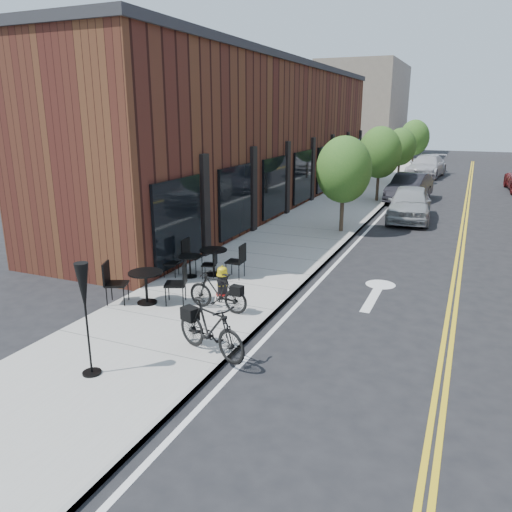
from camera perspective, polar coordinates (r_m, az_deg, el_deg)
The scene contains 18 objects.
ground at distance 12.37m, azimuth 2.16°, elevation -6.70°, with size 120.00×120.00×0.00m, color black.
sidewalk_near at distance 22.04m, azimuth 6.76°, elevation 3.60°, with size 4.00×70.00×0.12m, color #9E9B93.
building_near at distance 26.85m, azimuth 0.10°, elevation 13.35°, with size 5.00×28.00×7.00m, color #401B14.
bg_building_left at distance 59.88m, azimuth 12.18°, elevation 15.97°, with size 8.00×14.00×10.00m, color #726656.
tree_near_a at distance 20.31m, azimuth 10.01°, elevation 9.69°, with size 2.20×2.20×3.81m.
tree_near_b at distance 28.11m, azimuth 13.96°, elevation 11.41°, with size 2.30×2.30×3.98m.
tree_near_c at distance 36.02m, azimuth 16.18°, elevation 11.89°, with size 2.10×2.10×3.67m.
tree_near_d at distance 43.94m, azimuth 17.65°, elevation 12.77°, with size 2.40×2.40×4.11m.
fire_hydrant at distance 13.20m, azimuth -3.85°, elevation -2.89°, with size 0.39×0.39×0.81m.
bicycle_left at distance 12.16m, azimuth -4.39°, elevation -4.07°, with size 0.46×1.62×0.97m, color black.
bicycle_right at distance 9.98m, azimuth -5.22°, elevation -8.25°, with size 0.53×1.89×1.14m, color black.
bistro_set_a at distance 12.86m, azimuth -12.46°, elevation -3.01°, with size 2.03×1.25×1.08m.
bistro_set_b at distance 14.72m, azimuth -7.57°, elevation -0.81°, with size 1.60×0.83×0.84m.
bistro_set_c at distance 14.81m, azimuth -4.88°, elevation -0.26°, with size 1.89×0.85×1.02m.
patio_umbrella at distance 9.38m, azimuth -19.05°, elevation -4.32°, with size 0.35×0.35×2.15m.
parked_car_a at distance 23.99m, azimuth 17.14°, elevation 5.78°, with size 1.86×4.62×1.57m, color #9A9EA2.
parked_car_b at distance 29.19m, azimuth 17.13°, elevation 7.48°, with size 1.63×4.68×1.54m, color black.
parked_car_c at distance 40.91m, azimuth 18.90°, elevation 9.69°, with size 2.30×5.65×1.64m, color #BABABF.
Camera 1 is at (4.09, -10.64, 4.79)m, focal length 35.00 mm.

